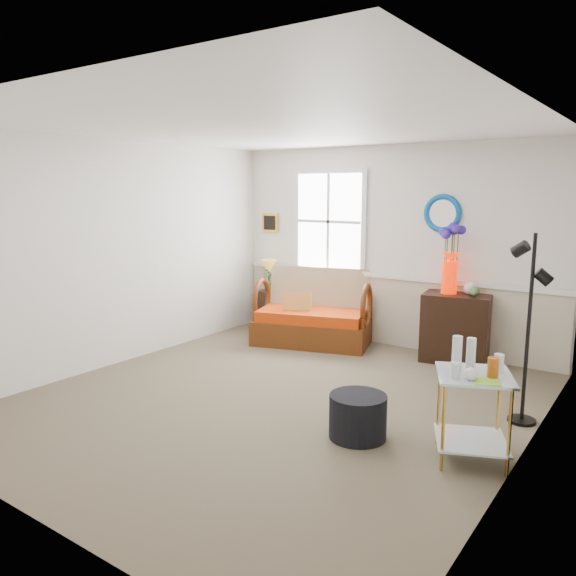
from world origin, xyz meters
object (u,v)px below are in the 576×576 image
Objects in this scene: ottoman at (358,416)px; cabinet at (456,328)px; loveseat at (313,307)px; lamp_stand at (269,309)px; floor_lamp at (528,330)px; side_table at (472,417)px.

cabinet is at bearing 91.15° from ottoman.
lamp_stand is (-0.97, 0.31, -0.21)m from loveseat.
cabinet is (1.83, 0.30, -0.08)m from loveseat.
cabinet is at bearing -7.65° from loveseat.
side_table is at bearing -88.91° from floor_lamp.
side_table reaches higher than ottoman.
cabinet is 1.20× the size of side_table.
lamp_stand is 0.84× the size of side_table.
side_table is 0.41× the size of floor_lamp.
ottoman is at bearing -98.43° from cabinet.
side_table is 1.43× the size of ottoman.
cabinet is 1.72× the size of ottoman.
side_table is at bearing -54.25° from loveseat.
lamp_stand is at bearing 170.00° from floor_lamp.
cabinet reaches higher than lamp_stand.
loveseat is 3.15× the size of ottoman.
floor_lamp is at bearing -62.20° from cabinet.
side_table is at bearing -78.25° from cabinet.
cabinet reaches higher than ottoman.
ottoman is (-1.04, -1.12, -0.66)m from floor_lamp.
floor_lamp is 1.66m from ottoman.
loveseat reaches higher than cabinet.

